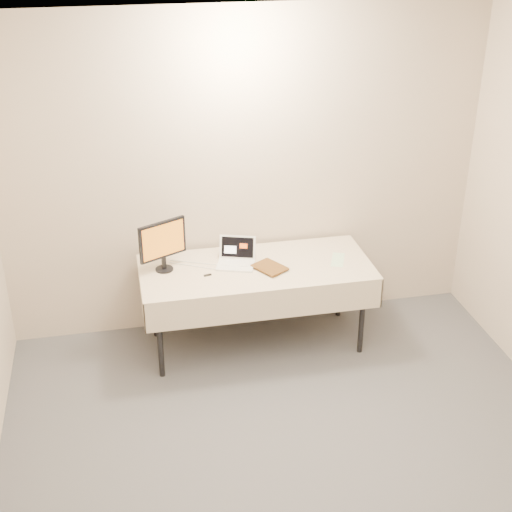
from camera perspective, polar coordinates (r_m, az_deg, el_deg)
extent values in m
cube|color=beige|center=(5.87, -0.90, 6.49)|extent=(4.00, 0.10, 2.70)
cylinder|color=black|center=(5.58, -7.70, -6.60)|extent=(0.04, 0.04, 0.69)
cylinder|color=black|center=(5.87, 8.49, -4.77)|extent=(0.04, 0.04, 0.69)
cylinder|color=black|center=(6.08, -8.17, -3.56)|extent=(0.04, 0.04, 0.69)
cylinder|color=black|center=(6.35, 6.73, -2.04)|extent=(0.04, 0.04, 0.69)
cube|color=gray|center=(5.73, 0.01, -1.08)|extent=(1.80, 0.75, 0.04)
cube|color=beige|center=(5.72, 0.01, -0.87)|extent=(1.86, 0.81, 0.01)
cube|color=beige|center=(5.44, 0.87, -4.01)|extent=(1.86, 0.01, 0.25)
cube|color=beige|center=(6.13, -0.76, -0.21)|extent=(1.86, 0.01, 0.25)
cube|color=beige|center=(5.69, -9.17, -2.90)|extent=(0.01, 0.81, 0.25)
cube|color=beige|center=(6.02, 8.67, -1.10)|extent=(0.01, 0.81, 0.25)
cube|color=white|center=(5.72, -1.65, -0.75)|extent=(0.34, 0.29, 0.02)
cube|color=white|center=(5.79, -1.49, 0.72)|extent=(0.30, 0.15, 0.19)
cube|color=black|center=(5.79, -1.49, 0.72)|extent=(0.26, 0.12, 0.16)
cylinder|color=black|center=(5.71, -7.34, -1.05)|extent=(0.19, 0.19, 0.01)
cube|color=black|center=(5.68, -7.37, -0.54)|extent=(0.04, 0.03, 0.10)
cube|color=black|center=(5.59, -7.49, 1.30)|extent=(0.38, 0.20, 0.31)
cube|color=orange|center=(5.59, -7.49, 1.30)|extent=(0.33, 0.16, 0.27)
imported|color=brown|center=(5.56, 0.42, -0.22)|extent=(0.18, 0.12, 0.26)
cube|color=black|center=(5.96, -1.41, 0.69)|extent=(0.14, 0.09, 0.06)
cube|color=#FF280C|center=(5.94, -1.44, 0.57)|extent=(0.09, 0.03, 0.02)
ellipsoid|color=silver|center=(5.62, 1.71, -1.29)|extent=(0.05, 0.08, 0.02)
cube|color=#BCE4B5|center=(5.86, 6.56, -0.30)|extent=(0.18, 0.27, 0.00)
cube|color=black|center=(5.59, -3.89, -1.53)|extent=(0.06, 0.03, 0.01)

